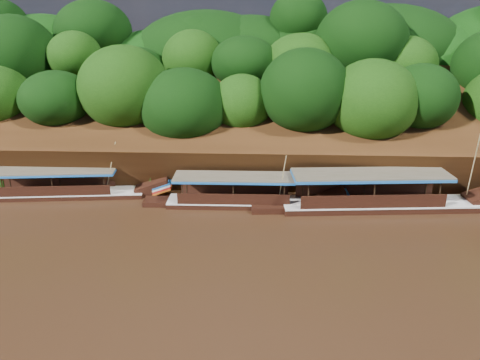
% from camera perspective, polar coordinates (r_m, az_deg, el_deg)
% --- Properties ---
extents(ground, '(160.00, 160.00, 0.00)m').
position_cam_1_polar(ground, '(28.72, -1.80, -8.55)').
color(ground, black).
rests_on(ground, ground).
extents(riverbank, '(120.00, 30.06, 19.40)m').
position_cam_1_polar(riverbank, '(49.37, 0.23, 6.05)').
color(riverbank, '#311B0B').
rests_on(riverbank, ground).
extents(boat_0, '(17.12, 3.83, 6.58)m').
position_cam_1_polar(boat_0, '(36.07, 18.06, -2.37)').
color(boat_0, black).
rests_on(boat_0, ground).
extents(boat_1, '(13.38, 2.49, 4.66)m').
position_cam_1_polar(boat_1, '(34.84, 1.54, -2.31)').
color(boat_1, black).
rests_on(boat_1, ground).
extents(boat_2, '(14.20, 3.38, 4.75)m').
position_cam_1_polar(boat_2, '(38.73, -19.35, -1.18)').
color(boat_2, black).
rests_on(boat_2, ground).
extents(reeds, '(48.22, 2.40, 2.17)m').
position_cam_1_polar(reeds, '(37.38, -4.82, -0.10)').
color(reeds, '#2B721C').
rests_on(reeds, ground).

